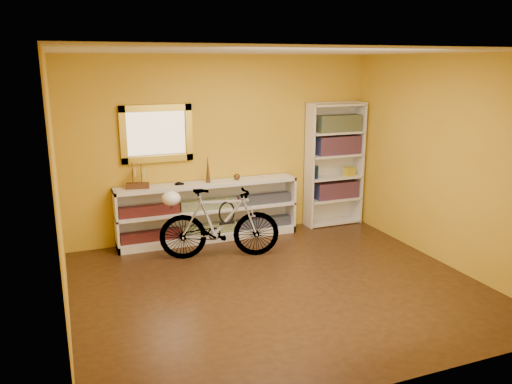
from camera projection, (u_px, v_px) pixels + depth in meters
name	position (u px, v px, depth m)	size (l,w,h in m)	color
floor	(278.00, 287.00, 5.83)	(4.50, 4.00, 0.01)	black
ceiling	(281.00, 51.00, 5.18)	(4.50, 4.00, 0.01)	silver
back_wall	(223.00, 147.00, 7.31)	(4.50, 0.01, 2.60)	gold
left_wall	(57.00, 195.00, 4.71)	(0.01, 4.00, 2.60)	gold
right_wall	(446.00, 161.00, 6.30)	(0.01, 4.00, 2.60)	gold
gilt_mirror	(157.00, 134.00, 6.88)	(0.98, 0.06, 0.78)	olive
wall_socket	(280.00, 211.00, 7.87)	(0.09, 0.01, 0.09)	silver
console_unit	(209.00, 211.00, 7.26)	(2.60, 0.35, 0.85)	silver
cd_row_lower	(209.00, 229.00, 7.30)	(2.50, 0.13, 0.14)	black
cd_row_upper	(209.00, 204.00, 7.21)	(2.50, 0.13, 0.14)	navy
model_ship	(137.00, 175.00, 6.76)	(0.31, 0.11, 0.36)	#3E2311
toy_car	(180.00, 185.00, 7.01)	(0.00, 0.00, 0.00)	black
bronze_ornament	(208.00, 169.00, 7.10)	(0.07, 0.07, 0.39)	#54391C
decorative_orb	(237.00, 177.00, 7.29)	(0.09, 0.09, 0.09)	#54391C
bookcase	(334.00, 165.00, 7.87)	(0.90, 0.30, 1.90)	silver
book_row_a	(336.00, 190.00, 7.99)	(0.70, 0.22, 0.26)	maroon
book_row_b	(338.00, 145.00, 7.81)	(0.70, 0.22, 0.28)	maroon
book_row_c	(339.00, 123.00, 7.73)	(0.70, 0.22, 0.25)	#19485A
travel_mug	(315.00, 172.00, 7.75)	(0.09, 0.09, 0.20)	navy
red_tin	(323.00, 126.00, 7.67)	(0.13, 0.13, 0.17)	maroon
yellow_bag	(349.00, 171.00, 7.95)	(0.17, 0.12, 0.13)	gold
bicycle	(220.00, 223.00, 6.58)	(1.59, 0.41, 0.94)	silver
helmet	(171.00, 198.00, 6.42)	(0.24, 0.23, 0.18)	white
u_lock	(227.00, 213.00, 6.56)	(0.22, 0.22, 0.02)	black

